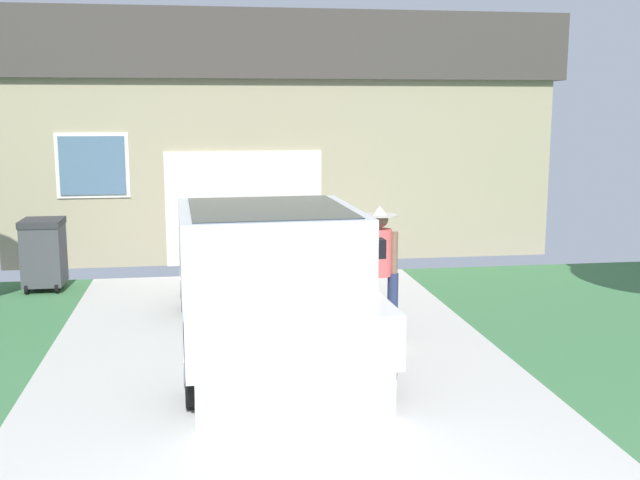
{
  "coord_description": "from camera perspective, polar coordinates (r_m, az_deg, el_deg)",
  "views": [
    {
      "loc": [
        -0.76,
        -3.74,
        2.79
      ],
      "look_at": [
        0.56,
        5.0,
        1.26
      ],
      "focal_mm": 43.19,
      "sensor_mm": 36.0,
      "label": 1
    }
  ],
  "objects": [
    {
      "name": "pickup_truck",
      "position": [
        8.95,
        -3.93,
        -3.25
      ],
      "size": [
        2.27,
        5.46,
        1.68
      ],
      "rotation": [
        0.0,
        0.0,
        3.18
      ],
      "color": "silver",
      "rests_on": "ground"
    },
    {
      "name": "person_with_hat",
      "position": [
        9.23,
        4.39,
        -1.6
      ],
      "size": [
        0.47,
        0.43,
        1.64
      ],
      "rotation": [
        0.0,
        0.0,
        -3.34
      ],
      "color": "navy",
      "rests_on": "ground"
    },
    {
      "name": "handbag",
      "position": [
        9.3,
        5.13,
        -6.79
      ],
      "size": [
        0.33,
        0.21,
        0.44
      ],
      "color": "beige",
      "rests_on": "ground"
    },
    {
      "name": "house_with_garage",
      "position": [
        16.6,
        -3.6,
        8.01
      ],
      "size": [
        10.33,
        5.98,
        4.46
      ],
      "color": "tan",
      "rests_on": "ground"
    },
    {
      "name": "wheeled_trash_bin",
      "position": [
        12.54,
        -19.79,
        -0.83
      ],
      "size": [
        0.6,
        0.72,
        1.1
      ],
      "color": "#424247",
      "rests_on": "ground"
    }
  ]
}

